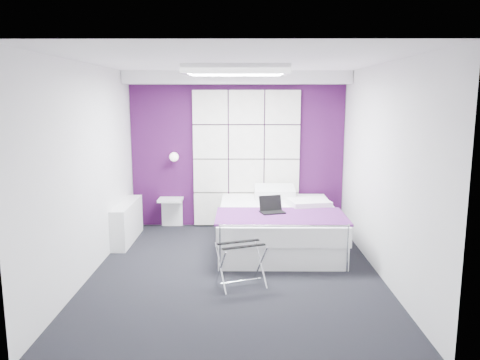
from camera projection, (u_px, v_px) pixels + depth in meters
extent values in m
plane|color=black|center=(235.00, 272.00, 5.96)|extent=(4.40, 4.40, 0.00)
plane|color=white|center=(235.00, 62.00, 5.50)|extent=(4.40, 4.40, 0.00)
plane|color=silver|center=(237.00, 151.00, 7.90)|extent=(3.60, 0.00, 3.60)
plane|color=silver|center=(89.00, 171.00, 5.74)|extent=(0.00, 4.40, 4.40)
plane|color=silver|center=(382.00, 171.00, 5.72)|extent=(0.00, 4.40, 4.40)
cube|color=#390D3B|center=(237.00, 151.00, 7.89)|extent=(3.58, 0.02, 2.58)
cube|color=white|center=(237.00, 78.00, 7.44)|extent=(3.58, 0.50, 0.20)
sphere|color=white|center=(174.00, 156.00, 7.78)|extent=(0.15, 0.15, 0.15)
cube|color=white|center=(127.00, 222.00, 7.20)|extent=(0.22, 1.20, 0.60)
cube|color=white|center=(278.00, 236.00, 6.96)|extent=(1.67, 2.09, 0.31)
cube|color=white|center=(278.00, 217.00, 6.91)|extent=(1.71, 2.13, 0.26)
cube|color=#531A5F|center=(281.00, 216.00, 6.37)|extent=(1.77, 0.94, 0.03)
cube|color=white|center=(170.00, 200.00, 7.87)|extent=(0.40, 0.31, 0.04)
cube|color=black|center=(241.00, 244.00, 5.43)|extent=(0.52, 0.38, 0.01)
cube|color=black|center=(272.00, 212.00, 6.50)|extent=(0.32, 0.23, 0.02)
cube|color=black|center=(272.00, 202.00, 6.59)|extent=(0.32, 0.01, 0.22)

